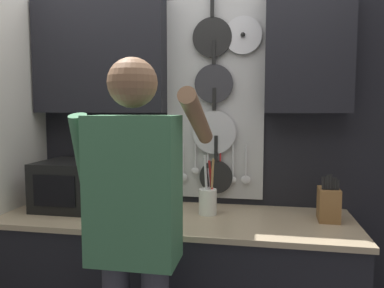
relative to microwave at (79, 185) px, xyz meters
name	(u,v)px	position (x,y,z in m)	size (l,w,h in m)	color
back_wall_unit	(182,117)	(0.60, 0.24, 0.41)	(2.56, 0.20, 2.34)	black
microwave	(79,185)	(0.00, 0.00, 0.00)	(0.47, 0.40, 0.29)	black
knife_block	(329,204)	(1.46, 0.00, -0.05)	(0.12, 0.15, 0.26)	brown
utensil_crock	(208,199)	(0.80, 0.00, -0.06)	(0.10, 0.10, 0.35)	white
person	(135,219)	(0.56, -0.59, -0.01)	(0.54, 0.65, 1.72)	#383842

